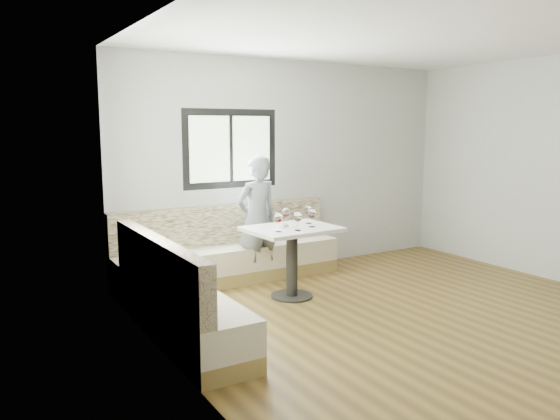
% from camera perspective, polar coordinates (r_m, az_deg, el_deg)
% --- Properties ---
extents(room, '(5.01, 5.01, 2.81)m').
position_cam_1_polar(room, '(5.48, 13.89, 3.06)').
color(room, brown).
rests_on(room, ground).
extents(banquette, '(2.90, 2.80, 0.95)m').
position_cam_1_polar(banquette, '(6.12, -7.35, -6.48)').
color(banquette, olive).
rests_on(banquette, ground).
extents(table, '(1.02, 0.82, 0.81)m').
position_cam_1_polar(table, '(6.16, 1.25, -3.67)').
color(table, black).
rests_on(table, ground).
extents(person, '(0.61, 0.44, 1.58)m').
position_cam_1_polar(person, '(6.76, -2.43, -0.99)').
color(person, slate).
rests_on(person, ground).
extents(olive_ramekin, '(0.10, 0.10, 0.04)m').
position_cam_1_polar(olive_ramekin, '(6.11, 0.20, -1.63)').
color(olive_ramekin, white).
rests_on(olive_ramekin, table).
extents(wine_glass_a, '(0.10, 0.10, 0.21)m').
position_cam_1_polar(wine_glass_a, '(5.83, -0.18, -0.85)').
color(wine_glass_a, white).
rests_on(wine_glass_a, table).
extents(wine_glass_b, '(0.10, 0.10, 0.21)m').
position_cam_1_polar(wine_glass_b, '(5.90, 1.87, -0.74)').
color(wine_glass_b, white).
rests_on(wine_glass_b, table).
extents(wine_glass_c, '(0.10, 0.10, 0.21)m').
position_cam_1_polar(wine_glass_c, '(6.12, 3.36, -0.41)').
color(wine_glass_c, white).
rests_on(wine_glass_c, table).
extents(wine_glass_d, '(0.10, 0.10, 0.21)m').
position_cam_1_polar(wine_glass_d, '(6.18, 0.63, -0.31)').
color(wine_glass_d, white).
rests_on(wine_glass_d, table).
extents(wine_glass_e, '(0.10, 0.10, 0.21)m').
position_cam_1_polar(wine_glass_e, '(6.34, 3.02, -0.10)').
color(wine_glass_e, white).
rests_on(wine_glass_e, table).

